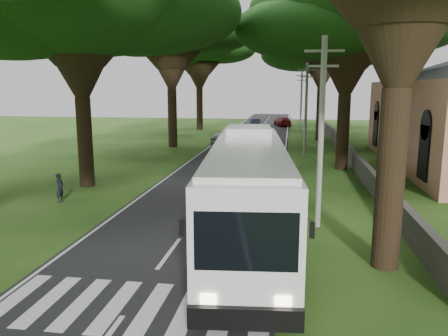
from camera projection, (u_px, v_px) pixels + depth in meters
name	position (u px, v px, depth m)	size (l,w,h in m)	color
ground	(152.00, 277.00, 13.92)	(140.00, 140.00, 0.00)	#244614
road	(241.00, 156.00, 38.21)	(8.00, 120.00, 0.04)	black
crosswalk	(130.00, 308.00, 11.98)	(8.00, 3.00, 0.01)	silver
property_wall	(349.00, 153.00, 35.79)	(0.35, 50.00, 1.20)	#383533
pole_near	(321.00, 130.00, 18.17)	(1.60, 0.24, 8.00)	gray
pole_mid	(306.00, 108.00, 37.60)	(1.60, 0.24, 8.00)	gray
pole_far	(301.00, 101.00, 57.03)	(1.60, 0.24, 8.00)	gray
tree_l_mida	(77.00, 1.00, 24.80)	(15.47, 15.47, 14.12)	black
tree_l_midb	(170.00, 25.00, 42.02)	(13.90, 13.90, 14.92)	black
tree_l_far	(199.00, 45.00, 59.71)	(13.00, 13.00, 14.50)	black
tree_r_mida	(349.00, 15.00, 30.18)	(14.07, 14.07, 13.93)	black
tree_r_midb	(324.00, 27.00, 47.46)	(16.20, 16.20, 15.90)	black
tree_r_far	(322.00, 48.00, 64.94)	(16.22, 16.22, 15.13)	black
coach_bus	(248.00, 190.00, 16.60)	(4.01, 13.43, 3.90)	white
distant_car_a	(221.00, 138.00, 45.78)	(1.55, 3.85, 1.31)	#A7A7AB
distant_car_b	(255.00, 123.00, 66.05)	(1.25, 3.59, 1.18)	navy
distant_car_c	(283.00, 121.00, 67.04)	(1.95, 4.79, 1.39)	maroon
pedestrian	(60.00, 188.00, 22.80)	(0.56, 0.37, 1.54)	black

